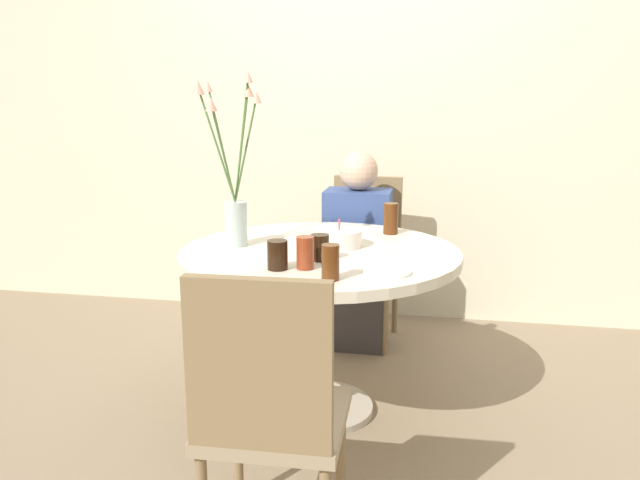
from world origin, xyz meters
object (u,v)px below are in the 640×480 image
(chair_left_flank, at_px, (269,406))
(drink_glass_4, at_px, (391,219))
(side_plate, at_px, (387,272))
(drink_glass_0, at_px, (305,253))
(person_guest, at_px, (357,258))
(drink_glass_3, at_px, (277,255))
(flower_vase, at_px, (233,186))
(drink_glass_2, at_px, (330,262))
(drink_glass_1, at_px, (320,247))
(birthday_cake, at_px, (339,238))
(chair_far_back, at_px, (363,250))

(chair_left_flank, height_order, drink_glass_4, chair_left_flank)
(side_plate, bearing_deg, chair_left_flank, -113.60)
(drink_glass_0, bearing_deg, person_guest, 86.56)
(side_plate, bearing_deg, drink_glass_3, -176.88)
(flower_vase, relative_size, drink_glass_4, 5.03)
(flower_vase, bearing_deg, drink_glass_2, -40.76)
(drink_glass_3, bearing_deg, drink_glass_1, 49.80)
(drink_glass_1, distance_m, person_guest, 0.95)
(birthday_cake, relative_size, drink_glass_4, 1.35)
(chair_far_back, relative_size, birthday_cake, 4.72)
(side_plate, distance_m, drink_glass_2, 0.22)
(drink_glass_4, bearing_deg, drink_glass_2, -100.81)
(birthday_cake, height_order, side_plate, birthday_cake)
(chair_far_back, relative_size, flower_vase, 1.27)
(chair_left_flank, distance_m, drink_glass_3, 0.66)
(drink_glass_0, relative_size, drink_glass_2, 0.96)
(chair_far_back, distance_m, drink_glass_0, 1.23)
(drink_glass_0, bearing_deg, chair_far_back, 86.39)
(drink_glass_1, xyz_separation_m, drink_glass_3, (-0.13, -0.15, 0.00))
(chair_left_flank, height_order, flower_vase, flower_vase)
(drink_glass_1, bearing_deg, chair_far_back, 87.61)
(chair_left_flank, xyz_separation_m, person_guest, (0.03, 1.65, -0.01))
(chair_left_flank, distance_m, drink_glass_4, 1.32)
(drink_glass_2, bearing_deg, drink_glass_4, 79.19)
(side_plate, bearing_deg, drink_glass_4, 93.17)
(chair_left_flank, relative_size, drink_glass_2, 7.26)
(drink_glass_0, height_order, drink_glass_3, drink_glass_0)
(side_plate, xyz_separation_m, person_guest, (-0.23, 1.04, -0.23))
(drink_glass_1, bearing_deg, birthday_cake, 80.93)
(drink_glass_2, bearing_deg, chair_far_back, 91.65)
(flower_vase, xyz_separation_m, person_guest, (0.42, 0.75, -0.47))
(side_plate, height_order, person_guest, person_guest)
(side_plate, relative_size, drink_glass_1, 1.72)
(flower_vase, relative_size, drink_glass_3, 6.64)
(side_plate, bearing_deg, flower_vase, 156.13)
(flower_vase, height_order, side_plate, flower_vase)
(drink_glass_4, bearing_deg, person_guest, 116.69)
(drink_glass_0, relative_size, drink_glass_4, 0.85)
(chair_left_flank, bearing_deg, birthday_cake, -94.09)
(chair_far_back, height_order, side_plate, chair_far_back)
(chair_far_back, bearing_deg, chair_left_flank, -86.79)
(side_plate, xyz_separation_m, drink_glass_1, (-0.26, 0.13, 0.05))
(person_guest, bearing_deg, drink_glass_4, -63.31)
(flower_vase, xyz_separation_m, drink_glass_4, (0.62, 0.36, -0.18))
(drink_glass_3, relative_size, person_guest, 0.10)
(chair_left_flank, bearing_deg, drink_glass_1, -91.95)
(drink_glass_2, bearing_deg, flower_vase, 139.24)
(chair_far_back, xyz_separation_m, drink_glass_4, (0.18, -0.55, 0.29))
(chair_left_flank, relative_size, drink_glass_0, 7.53)
(chair_far_back, height_order, drink_glass_3, chair_far_back)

